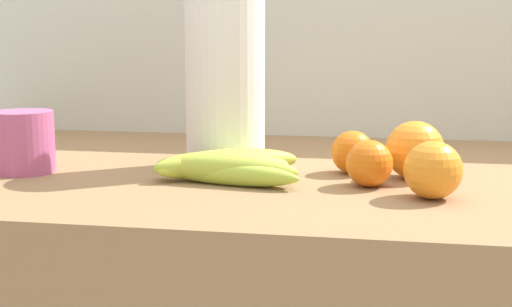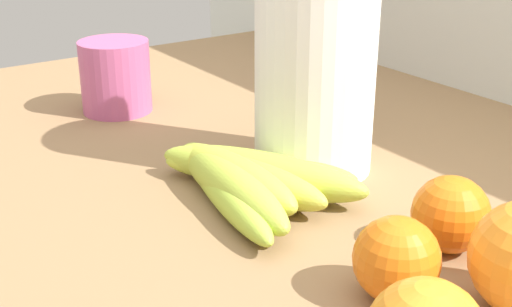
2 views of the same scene
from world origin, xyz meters
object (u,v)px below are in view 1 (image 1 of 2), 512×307
(orange_back_right, at_px, (433,170))
(mug, at_px, (24,142))
(orange_back_left, at_px, (415,150))
(orange_far_right, at_px, (353,152))
(banana_bunch, at_px, (223,167))
(paper_towel_roll, at_px, (225,82))
(orange_front, at_px, (369,163))

(orange_back_right, height_order, mug, mug)
(orange_back_left, relative_size, orange_far_right, 1.30)
(banana_bunch, xyz_separation_m, orange_back_right, (0.28, -0.06, 0.02))
(banana_bunch, xyz_separation_m, paper_towel_roll, (-0.02, 0.10, 0.11))
(banana_bunch, relative_size, orange_back_left, 2.63)
(orange_far_right, distance_m, mug, 0.49)
(orange_back_left, bearing_deg, orange_back_right, -82.36)
(orange_back_left, distance_m, orange_far_right, 0.09)
(orange_back_left, relative_size, mug, 0.91)
(banana_bunch, bearing_deg, mug, 178.51)
(banana_bunch, bearing_deg, paper_towel_roll, 100.62)
(mug, bearing_deg, orange_far_right, 8.95)
(orange_front, xyz_separation_m, mug, (-0.51, 0.01, 0.01))
(orange_back_right, height_order, orange_front, orange_back_right)
(orange_front, distance_m, mug, 0.51)
(banana_bunch, relative_size, orange_back_right, 2.98)
(orange_back_left, height_order, orange_front, orange_back_left)
(banana_bunch, relative_size, paper_towel_roll, 0.74)
(mug, bearing_deg, banana_bunch, -1.49)
(orange_back_right, distance_m, mug, 0.59)
(orange_back_left, bearing_deg, mug, -174.72)
(orange_far_right, bearing_deg, orange_back_right, -53.96)
(orange_back_right, bearing_deg, orange_back_left, 97.64)
(paper_towel_roll, bearing_deg, orange_back_right, -27.88)
(orange_back_right, xyz_separation_m, mug, (-0.59, 0.07, 0.01))
(orange_back_left, relative_size, orange_back_right, 1.14)
(orange_back_left, xyz_separation_m, orange_far_right, (-0.09, 0.02, -0.01))
(mug, bearing_deg, orange_back_right, -6.51)
(orange_far_right, bearing_deg, mug, -171.05)
(banana_bunch, height_order, orange_back_left, orange_back_left)
(banana_bunch, xyz_separation_m, mug, (-0.31, 0.01, 0.03))
(orange_back_right, height_order, orange_far_right, orange_back_right)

